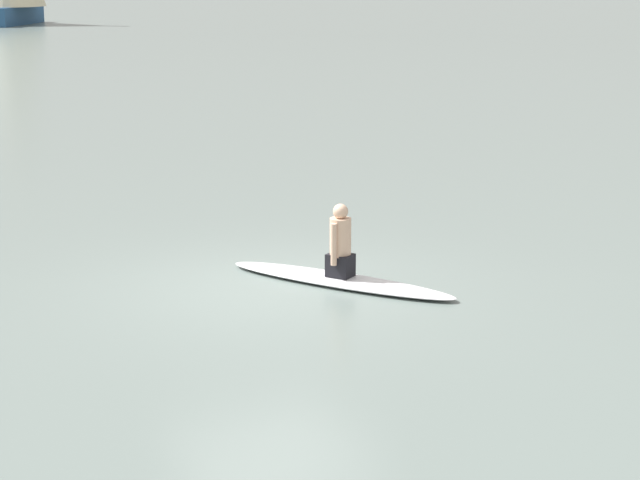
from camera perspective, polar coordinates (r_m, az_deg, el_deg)
ground_plane at (r=15.10m, az=-2.43°, el=-2.36°), size 400.00×400.00×0.00m
surfboard at (r=15.25m, az=1.00°, el=-1.99°), size 3.26×2.12×0.11m
person_paddler at (r=15.12m, az=1.01°, el=-0.19°), size 0.41×0.41×0.98m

